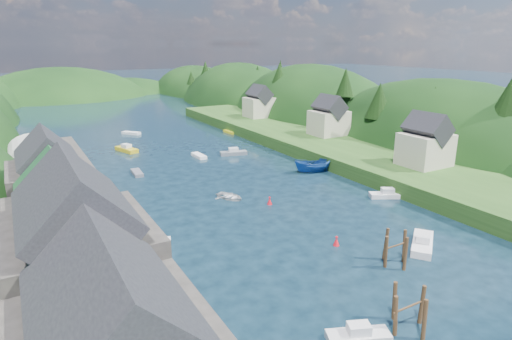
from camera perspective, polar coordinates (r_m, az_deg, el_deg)
ground at (r=79.26m, az=-7.94°, el=1.14°), size 600.00×600.00×0.00m
hillside_right at (r=124.05m, az=7.25°, el=3.21°), size 36.00×245.56×48.00m
far_hills at (r=199.83m, az=-21.14°, el=6.28°), size 103.00×68.00×44.00m
hill_trees at (r=90.23m, az=-11.98°, el=9.99°), size 92.38×144.77×11.99m
quay_left at (r=45.80m, az=-21.94°, el=-10.35°), size 12.00×110.00×2.00m
terrace_left_grass at (r=45.58m, az=-30.83°, el=-11.36°), size 12.00×110.00×2.50m
quayside_buildings at (r=30.78m, az=-22.99°, el=-11.27°), size 8.00×35.84×12.90m
boat_sheds at (r=62.11m, az=-26.82°, el=0.24°), size 7.00×21.00×7.50m
terrace_right at (r=83.34m, az=10.87°, el=2.61°), size 16.00×120.00×2.40m
right_bank_cottages at (r=90.57m, az=9.06°, el=6.79°), size 9.00×59.24×8.41m
piling_cluster_near at (r=35.65m, az=19.69°, el=-17.54°), size 3.38×3.13×3.86m
piling_cluster_far at (r=44.34m, az=18.05°, el=-10.27°), size 3.00×2.82×3.94m
channel_buoy_near at (r=47.09m, az=10.67°, el=-9.32°), size 0.70×0.70×1.10m
channel_buoy_far at (r=57.56m, az=1.83°, el=-4.15°), size 0.70×0.70×1.10m
moored_boats at (r=56.59m, az=1.56°, el=-4.35°), size 38.21×99.61×2.44m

